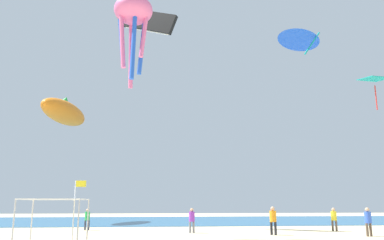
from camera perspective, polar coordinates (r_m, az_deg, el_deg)
The scene contains 13 objects.
ocean_strip at distance 46.36m, azimuth -1.96°, elevation -14.55°, with size 110.00×22.94×0.03m, color #28608C.
canopy_tent at distance 21.77m, azimuth -19.52°, elevation -11.16°, with size 3.08×2.93×2.27m.
person_near_tent at distance 27.52m, azimuth 24.48°, elevation -13.16°, with size 0.45×0.42×1.76m.
person_leftmost at distance 31.37m, azimuth 20.15°, elevation -13.30°, with size 0.40×0.40×1.69m.
person_central at distance 26.73m, azimuth 11.83°, elevation -13.96°, with size 0.43×0.43×1.82m.
person_rightmost at distance 27.91m, azimuth -0.03°, elevation -14.26°, with size 0.41×0.40×1.69m.
person_far_shore at distance 31.63m, azimuth -15.15°, elevation -13.68°, with size 0.42×0.38×1.60m.
banner_flag at distance 22.88m, azimuth -16.74°, elevation -11.74°, with size 0.61×0.06×3.29m.
kite_inflatable_orange at distance 44.69m, azimuth -18.27°, elevation 1.08°, with size 5.40×9.14×3.58m.
kite_diamond_teal at distance 32.42m, azimuth 25.24°, elevation 5.27°, with size 2.03×2.02×2.54m.
kite_delta_blue at distance 44.41m, azimuth 15.45°, elevation 11.67°, with size 5.77×5.74×3.82m.
kite_octopus_pink at distance 26.58m, azimuth -8.64°, elevation 15.07°, with size 3.27×3.27×5.96m.
kite_parafoil_black at distance 36.35m, azimuth -6.62°, elevation 14.22°, with size 5.44×3.45×3.70m.
Camera 1 is at (-3.08, -20.13, 2.11)m, focal length 36.25 mm.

